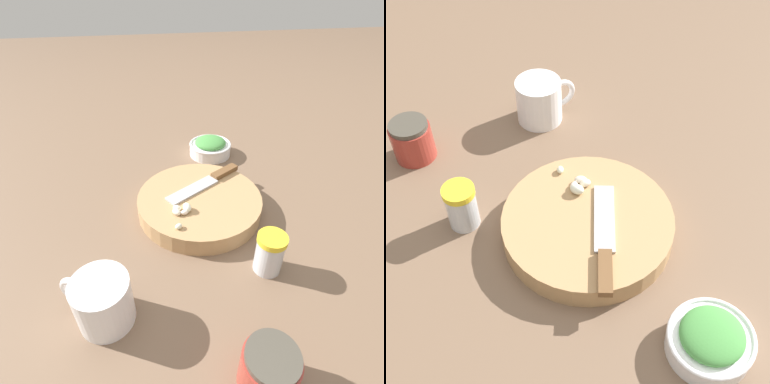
# 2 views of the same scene
# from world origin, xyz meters

# --- Properties ---
(ground_plane) EXTENTS (5.00, 5.00, 0.00)m
(ground_plane) POSITION_xyz_m (0.00, 0.00, 0.00)
(ground_plane) COLOR brown
(cutting_board) EXTENTS (0.29, 0.29, 0.04)m
(cutting_board) POSITION_xyz_m (0.08, -0.04, 0.02)
(cutting_board) COLOR tan
(cutting_board) RESTS_ON ground_plane
(chef_knife) EXTENTS (0.14, 0.20, 0.01)m
(chef_knife) POSITION_xyz_m (0.13, -0.07, 0.05)
(chef_knife) COLOR brown
(chef_knife) RESTS_ON cutting_board
(garlic_cloves) EXTENTS (0.08, 0.05, 0.02)m
(garlic_cloves) POSITION_xyz_m (0.02, 0.01, 0.05)
(garlic_cloves) COLOR beige
(garlic_cloves) RESTS_ON cutting_board
(herb_bowl) EXTENTS (0.13, 0.13, 0.06)m
(herb_bowl) POSITION_xyz_m (0.34, -0.12, 0.03)
(herb_bowl) COLOR white
(herb_bowl) RESTS_ON ground_plane
(spice_jar) EXTENTS (0.06, 0.06, 0.09)m
(spice_jar) POSITION_xyz_m (-0.12, -0.13, 0.04)
(spice_jar) COLOR silver
(spice_jar) RESTS_ON ground_plane
(coffee_mug) EXTENTS (0.09, 0.12, 0.09)m
(coffee_mug) POSITION_xyz_m (-0.17, 0.17, 0.05)
(coffee_mug) COLOR white
(coffee_mug) RESTS_ON ground_plane
(honey_jar) EXTENTS (0.08, 0.08, 0.08)m
(honey_jar) POSITION_xyz_m (-0.31, -0.05, 0.04)
(honey_jar) COLOR #9E3328
(honey_jar) RESTS_ON ground_plane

